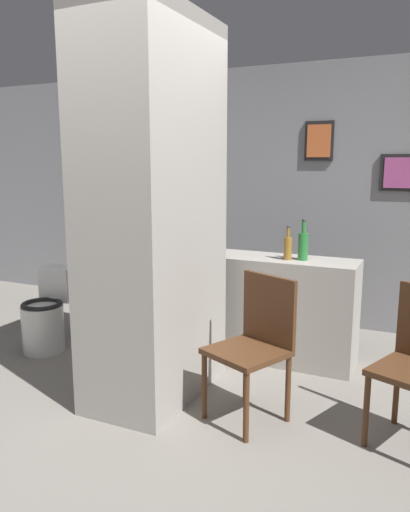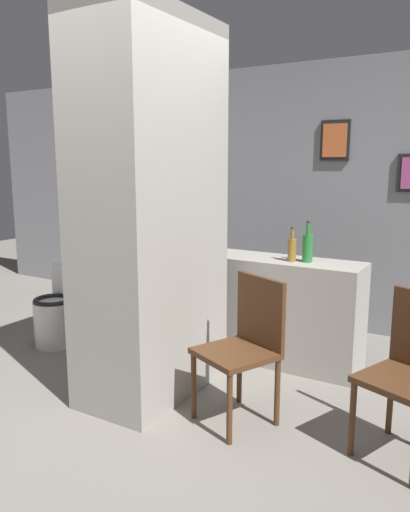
{
  "view_description": "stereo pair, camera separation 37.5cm",
  "coord_description": "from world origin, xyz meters",
  "px_view_note": "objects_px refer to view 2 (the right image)",
  "views": [
    {
      "loc": [
        1.78,
        -2.4,
        1.64
      ],
      "look_at": [
        0.23,
        0.95,
        0.95
      ],
      "focal_mm": 35.0,
      "sensor_mm": 36.0,
      "label": 1
    },
    {
      "loc": [
        2.12,
        -2.23,
        1.64
      ],
      "look_at": [
        0.23,
        0.95,
        0.95
      ],
      "focal_mm": 35.0,
      "sensor_mm": 36.0,
      "label": 2
    }
  ],
  "objects_px": {
    "bottle_tall": "(308,247)",
    "toilet": "(59,311)",
    "chair_near_pillar": "(245,342)",
    "bicycle": "(188,302)"
  },
  "relations": [
    {
      "from": "bicycle",
      "to": "bottle_tall",
      "type": "bearing_deg",
      "value": -8.83
    },
    {
      "from": "toilet",
      "to": "bicycle",
      "type": "relative_size",
      "value": 0.42
    },
    {
      "from": "toilet",
      "to": "chair_near_pillar",
      "type": "bearing_deg",
      "value": -10.1
    },
    {
      "from": "toilet",
      "to": "bottle_tall",
      "type": "distance_m",
      "value": 2.31
    },
    {
      "from": "chair_near_pillar",
      "to": "toilet",
      "type": "bearing_deg",
      "value": -165.68
    },
    {
      "from": "bottle_tall",
      "to": "toilet",
      "type": "bearing_deg",
      "value": -163.46
    },
    {
      "from": "bottle_tall",
      "to": "chair_near_pillar",
      "type": "bearing_deg",
      "value": -92.61
    },
    {
      "from": "toilet",
      "to": "bicycle",
      "type": "bearing_deg",
      "value": 43.18
    },
    {
      "from": "chair_near_pillar",
      "to": "bottle_tall",
      "type": "height_order",
      "value": "bottle_tall"
    },
    {
      "from": "chair_near_pillar",
      "to": "bicycle",
      "type": "relative_size",
      "value": 0.55
    }
  ]
}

